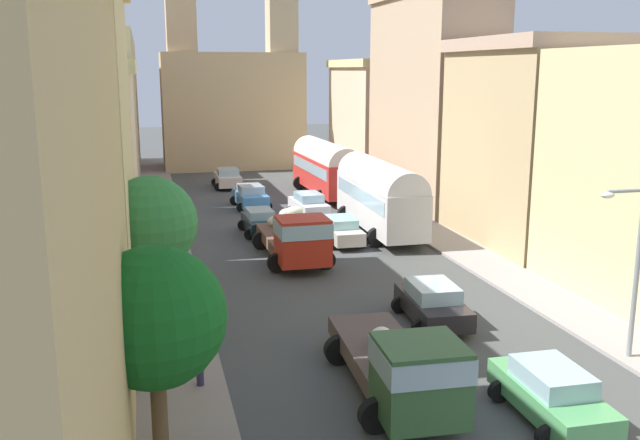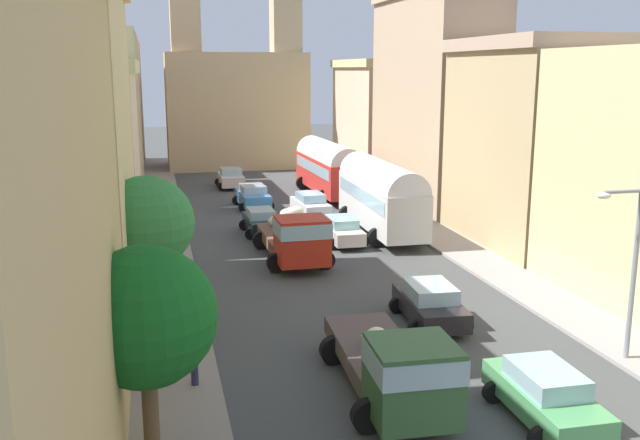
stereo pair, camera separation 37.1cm
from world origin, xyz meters
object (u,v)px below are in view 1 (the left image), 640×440
at_px(car_4, 432,303).
at_px(pedestrian_4, 149,212).
at_px(car_6, 309,206).
at_px(pedestrian_2, 177,277).
at_px(streetlamp_near, 632,258).
at_px(car_3, 551,394).
at_px(pedestrian_0, 199,355).
at_px(cargo_truck_1, 296,236).
at_px(car_0, 260,221).
at_px(car_5, 341,230).
at_px(parked_bus_1, 325,166).
at_px(car_1, 250,196).
at_px(pedestrian_3, 151,280).
at_px(cargo_truck_0, 402,365).
at_px(car_2, 228,178).
at_px(parked_bus_0, 380,193).

xyz_separation_m(car_4, pedestrian_4, (-9.73, 17.96, 0.27)).
bearing_deg(car_6, pedestrian_2, -121.09).
relative_size(car_4, streetlamp_near, 0.73).
bearing_deg(car_3, pedestrian_2, 127.20).
bearing_deg(streetlamp_near, pedestrian_0, 174.88).
relative_size(cargo_truck_1, pedestrian_2, 3.84).
height_order(car_3, pedestrian_2, pedestrian_2).
height_order(car_0, streetlamp_near, streetlamp_near).
bearing_deg(car_5, car_4, -89.99).
height_order(parked_bus_1, pedestrian_4, parked_bus_1).
relative_size(car_1, pedestrian_4, 2.40).
distance_m(parked_bus_1, pedestrian_0, 31.52).
distance_m(cargo_truck_1, pedestrian_3, 8.01).
distance_m(parked_bus_1, car_0, 12.68).
distance_m(car_4, car_6, 18.61).
relative_size(car_0, car_4, 0.95).
xyz_separation_m(cargo_truck_0, pedestrian_0, (-5.19, 2.39, -0.18)).
distance_m(car_5, car_6, 6.49).
xyz_separation_m(cargo_truck_1, pedestrian_2, (-5.69, -4.51, -0.22)).
xyz_separation_m(cargo_truck_0, pedestrian_2, (-5.47, 10.20, -0.15)).
relative_size(car_2, streetlamp_near, 0.68).
bearing_deg(pedestrian_0, cargo_truck_0, -24.71).
bearing_deg(car_1, parked_bus_0, -56.41).
distance_m(car_3, pedestrian_2, 14.82).
bearing_deg(car_1, car_4, -82.06).
bearing_deg(car_3, pedestrian_4, 111.29).
height_order(car_2, car_5, car_2).
height_order(cargo_truck_0, car_4, cargo_truck_0).
height_order(car_0, pedestrian_4, pedestrian_4).
bearing_deg(pedestrian_4, parked_bus_1, 32.92).
height_order(car_0, car_1, car_1).
relative_size(parked_bus_0, car_3, 2.42).
bearing_deg(pedestrian_3, parked_bus_1, 59.93).
height_order(pedestrian_3, streetlamp_near, streetlamp_near).
bearing_deg(streetlamp_near, car_2, 102.91).
distance_m(pedestrian_0, pedestrian_2, 7.81).
distance_m(car_0, streetlamp_near, 21.63).
bearing_deg(car_3, car_1, 96.31).
bearing_deg(pedestrian_0, car_0, 75.76).
relative_size(parked_bus_1, car_2, 2.68).
relative_size(parked_bus_1, car_0, 2.61).
distance_m(parked_bus_1, cargo_truck_0, 32.40).
height_order(car_2, car_4, car_2).
height_order(car_6, pedestrian_2, pedestrian_2).
height_order(cargo_truck_1, car_2, cargo_truck_1).
distance_m(car_1, car_5, 11.22).
distance_m(car_2, car_5, 19.38).
bearing_deg(car_1, pedestrian_2, -106.88).
bearing_deg(parked_bus_0, pedestrian_3, -142.71).
bearing_deg(streetlamp_near, parked_bus_0, 95.40).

